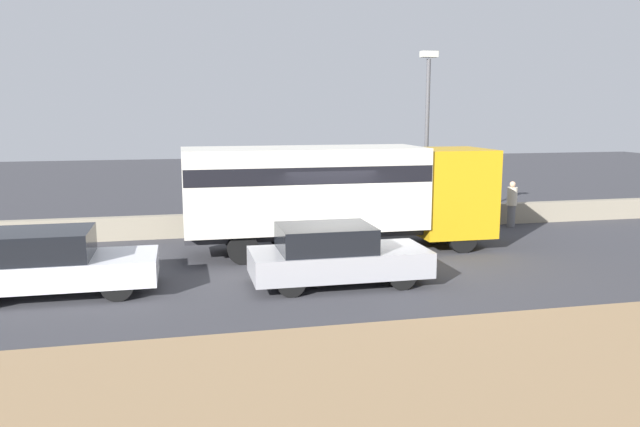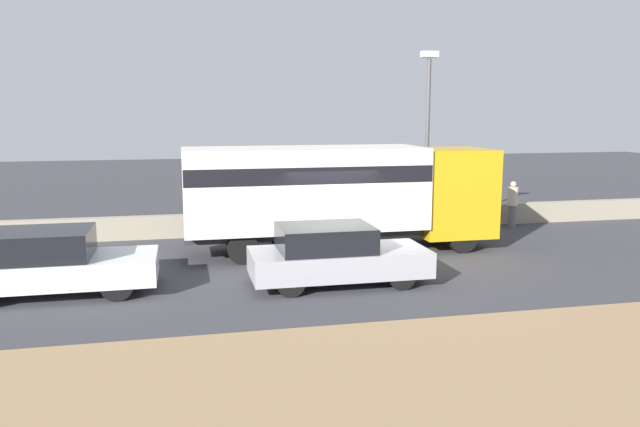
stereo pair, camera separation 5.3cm
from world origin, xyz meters
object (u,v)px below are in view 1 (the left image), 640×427
(box_truck, at_px, (336,189))
(car_hatchback, at_px, (335,255))
(pedestrian, at_px, (512,203))
(car_sedan_second, at_px, (50,263))
(street_lamp, at_px, (427,127))

(box_truck, bearing_deg, car_hatchback, -104.60)
(car_hatchback, xyz_separation_m, pedestrian, (7.95, 5.85, 0.13))
(car_sedan_second, distance_m, pedestrian, 15.33)
(box_truck, xyz_separation_m, pedestrian, (7.05, 2.41, -1.00))
(street_lamp, relative_size, pedestrian, 3.69)
(box_truck, xyz_separation_m, car_sedan_second, (-7.34, -2.87, -1.10))
(car_hatchback, height_order, pedestrian, pedestrian)
(box_truck, bearing_deg, pedestrian, 18.86)
(car_sedan_second, bearing_deg, street_lamp, 25.37)
(street_lamp, distance_m, pedestrian, 4.27)
(car_hatchback, xyz_separation_m, car_sedan_second, (-6.44, 0.58, 0.03))
(street_lamp, distance_m, car_hatchback, 7.98)
(box_truck, bearing_deg, car_sedan_second, -158.66)
(car_hatchback, distance_m, pedestrian, 9.87)
(pedestrian, bearing_deg, car_sedan_second, -159.87)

